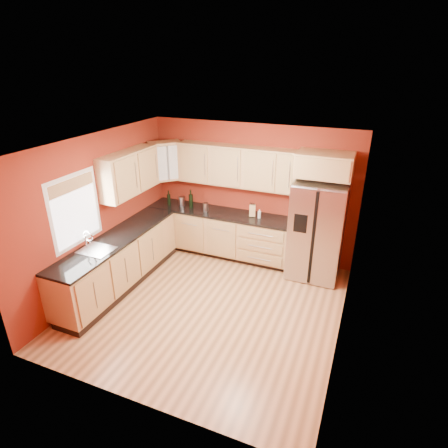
{
  "coord_description": "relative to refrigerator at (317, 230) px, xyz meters",
  "views": [
    {
      "loc": [
        2.11,
        -4.51,
        3.67
      ],
      "look_at": [
        -0.12,
        0.9,
        1.06
      ],
      "focal_mm": 30.0,
      "sensor_mm": 36.0,
      "label": 1
    }
  ],
  "objects": [
    {
      "name": "upper_cabinets_left",
      "position": [
        -3.19,
        -0.9,
        0.94
      ],
      "size": [
        0.33,
        1.35,
        0.75
      ],
      "primitive_type": "cube",
      "color": "tan",
      "rests_on": "wall_left"
    },
    {
      "name": "refrigerator",
      "position": [
        0.0,
        0.0,
        0.0
      ],
      "size": [
        0.9,
        0.75,
        1.78
      ],
      "primitive_type": "cube",
      "color": "#A5A5AA",
      "rests_on": "floor"
    },
    {
      "name": "knife_block",
      "position": [
        -1.24,
        0.11,
        0.14
      ],
      "size": [
        0.14,
        0.13,
        0.22
      ],
      "primitive_type": "cube",
      "rotation": [
        0.0,
        0.0,
        0.31
      ],
      "color": "tan",
      "rests_on": "countertop_back"
    },
    {
      "name": "ceiling",
      "position": [
        -1.35,
        -1.62,
        1.71
      ],
      "size": [
        4.0,
        4.0,
        0.0
      ],
      "primitive_type": "plane",
      "color": "silver",
      "rests_on": "wall_back"
    },
    {
      "name": "upper_cabinets_back",
      "position": [
        -1.6,
        0.21,
        0.94
      ],
      "size": [
        2.3,
        0.33,
        0.75
      ],
      "primitive_type": "cube",
      "color": "tan",
      "rests_on": "wall_back"
    },
    {
      "name": "wine_bottle_a",
      "position": [
        -2.51,
        0.07,
        0.22
      ],
      "size": [
        0.11,
        0.11,
        0.37
      ],
      "primitive_type": null,
      "rotation": [
        0.0,
        0.0,
        -0.41
      ],
      "color": "black",
      "rests_on": "countertop_back"
    },
    {
      "name": "countertop_back",
      "position": [
        -1.9,
        0.06,
        0.01
      ],
      "size": [
        2.9,
        0.62,
        0.04
      ],
      "primitive_type": "cube",
      "color": "black",
      "rests_on": "base_cabinets_back"
    },
    {
      "name": "wall_front",
      "position": [
        -1.35,
        -3.62,
        0.41
      ],
      "size": [
        4.0,
        0.04,
        2.6
      ],
      "primitive_type": "cube",
      "color": "maroon",
      "rests_on": "floor"
    },
    {
      "name": "countertop_left",
      "position": [
        -3.04,
        -1.62,
        0.01
      ],
      "size": [
        0.62,
        2.8,
        0.04
      ],
      "primitive_type": "cube",
      "color": "black",
      "rests_on": "base_cabinets_left"
    },
    {
      "name": "base_cabinets_back",
      "position": [
        -1.9,
        0.07,
        -0.45
      ],
      "size": [
        2.9,
        0.6,
        0.88
      ],
      "primitive_type": "cube",
      "color": "tan",
      "rests_on": "floor"
    },
    {
      "name": "wall_right",
      "position": [
        0.65,
        -1.62,
        0.41
      ],
      "size": [
        0.04,
        4.0,
        2.6
      ],
      "primitive_type": "cube",
      "color": "maroon",
      "rests_on": "floor"
    },
    {
      "name": "window",
      "position": [
        -3.33,
        -2.12,
        0.66
      ],
      "size": [
        0.03,
        0.9,
        1.0
      ],
      "primitive_type": "cube",
      "color": "white",
      "rests_on": "wall_left"
    },
    {
      "name": "wine_bottle_b",
      "position": [
        -2.98,
        0.02,
        0.18
      ],
      "size": [
        0.09,
        0.09,
        0.31
      ],
      "primitive_type": null,
      "rotation": [
        0.0,
        0.0,
        -0.43
      ],
      "color": "black",
      "rests_on": "countertop_back"
    },
    {
      "name": "wall_left",
      "position": [
        -3.35,
        -1.62,
        0.41
      ],
      "size": [
        0.04,
        4.0,
        2.6
      ],
      "primitive_type": "cube",
      "color": "maroon",
      "rests_on": "floor"
    },
    {
      "name": "over_fridge_cabinet",
      "position": [
        0.0,
        0.07,
        1.16
      ],
      "size": [
        0.92,
        0.6,
        0.4
      ],
      "primitive_type": "cube",
      "color": "tan",
      "rests_on": "wall_back"
    },
    {
      "name": "soap_dispenser",
      "position": [
        -1.08,
        0.07,
        0.12
      ],
      "size": [
        0.08,
        0.08,
        0.17
      ],
      "primitive_type": "cylinder",
      "rotation": [
        0.0,
        0.0,
        -0.37
      ],
      "color": "silver",
      "rests_on": "countertop_back"
    },
    {
      "name": "sink_faucet",
      "position": [
        -3.04,
        -2.12,
        0.18
      ],
      "size": [
        0.5,
        0.42,
        0.3
      ],
      "primitive_type": null,
      "color": "silver",
      "rests_on": "countertop_left"
    },
    {
      "name": "canister_right",
      "position": [
        -2.15,
        -0.01,
        0.12
      ],
      "size": [
        0.12,
        0.12,
        0.17
      ],
      "primitive_type": "cylinder",
      "rotation": [
        0.0,
        0.0,
        -0.12
      ],
      "color": "#A5A5AA",
      "rests_on": "countertop_back"
    },
    {
      "name": "base_cabinets_left",
      "position": [
        -3.05,
        -1.62,
        -0.45
      ],
      "size": [
        0.6,
        2.8,
        0.88
      ],
      "primitive_type": "cube",
      "color": "tan",
      "rests_on": "floor"
    },
    {
      "name": "corner_upper_cabinet",
      "position": [
        -3.02,
        0.04,
        0.94
      ],
      "size": [
        0.67,
        0.67,
        0.75
      ],
      "primitive_type": "cube",
      "rotation": [
        0.0,
        0.0,
        0.79
      ],
      "color": "tan",
      "rests_on": "wall_back"
    },
    {
      "name": "canister_left",
      "position": [
        -2.71,
        0.07,
        0.13
      ],
      "size": [
        0.15,
        0.15,
        0.2
      ],
      "primitive_type": "cylinder",
      "rotation": [
        0.0,
        0.0,
        0.28
      ],
      "color": "#A5A5AA",
      "rests_on": "countertop_back"
    },
    {
      "name": "wall_back",
      "position": [
        -1.35,
        0.38,
        0.41
      ],
      "size": [
        4.0,
        0.04,
        2.6
      ],
      "primitive_type": "cube",
      "color": "maroon",
      "rests_on": "floor"
    },
    {
      "name": "floor",
      "position": [
        -1.35,
        -1.62,
        -0.89
      ],
      "size": [
        4.0,
        4.0,
        0.0
      ],
      "primitive_type": "plane",
      "color": "#915E38",
      "rests_on": "ground"
    }
  ]
}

